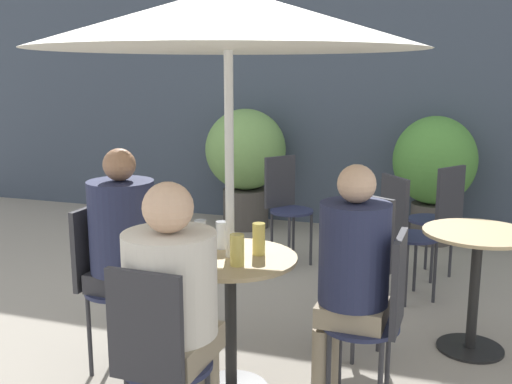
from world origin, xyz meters
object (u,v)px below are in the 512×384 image
Objects in this scene: seated_person_2 at (351,269)px; beer_glass_1 at (237,250)px; cafe_table_near at (231,293)px; bistro_chair_6 at (441,211)px; beer_glass_0 at (201,239)px; beer_glass_2 at (259,239)px; bistro_chair_3 at (362,258)px; bistro_chair_2 at (380,310)px; seated_person_0 at (125,243)px; seated_person_1 at (173,301)px; potted_plant_1 at (434,167)px; potted_plant_0 at (246,158)px; umbrella at (228,19)px; bistro_chair_0 at (104,272)px; bistro_chair_5 at (285,199)px; bistro_chair_4 at (403,226)px; beer_glass_3 at (222,235)px; bistro_chair_1 at (157,354)px; cafe_table_far at (476,266)px.

seated_person_2 is 0.54m from beer_glass_1.
cafe_table_near is 2.33m from bistro_chair_6.
beer_glass_0 reaches higher than beer_glass_2.
beer_glass_0 is (-0.68, -0.79, 0.27)m from bistro_chair_3.
bistro_chair_2 is 1.36m from seated_person_0.
potted_plant_1 is at bearing -101.17° from seated_person_1.
potted_plant_0 is 3.53m from umbrella.
umbrella reaches higher than beer_glass_0.
cafe_table_near is at bearing -90.00° from bistro_chair_0.
bistro_chair_5 is 6.04× the size of beer_glass_1.
bistro_chair_4 is (0.71, 1.56, 0.02)m from cafe_table_near.
cafe_table_near is 5.10× the size of beer_glass_3.
seated_person_2 reaches higher than bistro_chair_3.
bistro_chair_6 is 2.90m from seated_person_1.
bistro_chair_5 is 1.28m from bistro_chair_6.
seated_person_1 is at bearing -83.28° from bistro_chair_3.
potted_plant_0 is (-0.31, 3.16, 0.19)m from bistro_chair_0.
potted_plant_1 is at bearing -43.40° from bistro_chair_4.
bistro_chair_6 is at bearing 172.53° from seated_person_2.
seated_person_2 reaches higher than seated_person_1.
potted_plant_0 is at bearing -73.66° from bistro_chair_1.
cafe_table_near is at bearing -142.69° from cafe_table_far.
potted_plant_1 is at bearing 73.36° from beer_glass_0.
cafe_table_far is 3.89× the size of beer_glass_0.
bistro_chair_2 is 0.78m from bistro_chair_3.
bistro_chair_4 is 4.89× the size of beer_glass_0.
cafe_table_far is 2.01m from umbrella.
potted_plant_0 is 0.62× the size of umbrella.
bistro_chair_1 is at bearing 16.12° from bistro_chair_6.
bistro_chair_1 is 0.75m from beer_glass_0.
bistro_chair_1 and bistro_chair_4 have the same top height.
bistro_chair_0 is 0.97m from seated_person_1.
beer_glass_3 is (0.51, 0.10, 0.06)m from seated_person_0.
bistro_chair_6 is (0.20, 2.15, 0.00)m from bistro_chair_2.
beer_glass_0 is at bearing -156.57° from cafe_table_near.
bistro_chair_3 is 1.07m from beer_glass_0.
potted_plant_0 is (-1.66, 3.19, 0.01)m from seated_person_2.
beer_glass_1 is (-0.46, -0.85, 0.25)m from bistro_chair_3.
seated_person_2 is 3.22m from potted_plant_1.
beer_glass_3 is 0.12× the size of potted_plant_1.
cafe_table_far is at bearing 37.31° from umbrella.
potted_plant_1 is (0.71, 3.12, -0.07)m from beer_glass_2.
beer_glass_1 is (0.69, -0.14, 0.07)m from seated_person_0.
bistro_chair_4 is at bearing 108.57° from bistro_chair_3.
cafe_table_far is (1.18, 0.90, -0.02)m from cafe_table_near.
cafe_table_near is at bearing 117.03° from bistro_chair_4.
bistro_chair_2 is 3.22m from potted_plant_1.
seated_person_0 is 0.53m from beer_glass_3.
beer_glass_0 is (-0.88, -0.04, 0.27)m from bistro_chair_2.
bistro_chair_5 is at bearing -152.18° from bistro_chair_2.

